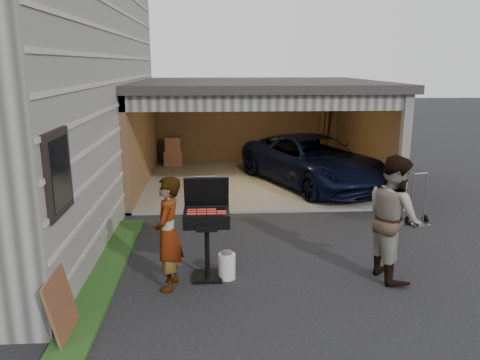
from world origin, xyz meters
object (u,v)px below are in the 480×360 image
object	(u,v)px
propane_tank	(227,266)
plywood_panel	(62,307)
woman	(168,234)
bbq_grill	(207,221)
man	(393,217)
hand_truck	(419,215)
minivan	(312,163)

from	to	relation	value
propane_tank	plywood_panel	size ratio (longest dim) A/B	0.49
woman	bbq_grill	bearing A→B (deg)	128.41
man	hand_truck	bearing A→B (deg)	-40.66
woman	bbq_grill	world-z (taller)	woman
man	plywood_panel	xyz separation A→B (m)	(-4.74, -1.46, -0.58)
woman	propane_tank	size ratio (longest dim) A/B	4.24
propane_tank	minivan	bearing A→B (deg)	65.55
propane_tank	bbq_grill	bearing A→B (deg)	167.89
bbq_grill	propane_tank	size ratio (longest dim) A/B	3.87
bbq_grill	plywood_panel	world-z (taller)	bbq_grill
man	hand_truck	xyz separation A→B (m)	(1.54, 2.40, -0.78)
plywood_panel	minivan	bearing A→B (deg)	56.96
bbq_grill	plywood_panel	distance (m)	2.47
man	propane_tank	xyz separation A→B (m)	(-2.63, 0.08, -0.79)
bbq_grill	man	bearing A→B (deg)	-2.80
minivan	hand_truck	bearing A→B (deg)	-87.11
man	propane_tank	size ratio (longest dim) A/B	4.83
plywood_panel	hand_truck	xyz separation A→B (m)	(6.28, 3.87, -0.20)
woman	propane_tank	distance (m)	1.14
plywood_panel	man	bearing A→B (deg)	17.12
minivan	bbq_grill	bearing A→B (deg)	-139.96
minivan	man	distance (m)	5.75
minivan	woman	size ratio (longest dim) A/B	2.80
man	propane_tank	bearing A→B (deg)	80.29
minivan	man	size ratio (longest dim) A/B	2.45
woman	hand_truck	xyz separation A→B (m)	(5.06, 2.59, -0.66)
man	hand_truck	size ratio (longest dim) A/B	1.75
minivan	bbq_grill	distance (m)	6.31
man	plywood_panel	size ratio (longest dim) A/B	2.37
woman	plywood_panel	bearing A→B (deg)	-35.23
woman	bbq_grill	distance (m)	0.67
propane_tank	hand_truck	bearing A→B (deg)	29.14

